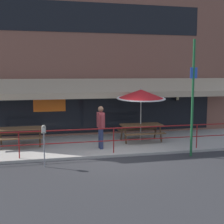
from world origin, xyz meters
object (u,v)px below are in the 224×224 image
object	(u,v)px
street_sign_pole	(193,97)
picnic_table_left	(20,132)
patio_umbrella_centre	(141,94)
pedestrian_walking	(101,125)
picnic_table_centre	(141,128)
parking_meter_near	(44,133)

from	to	relation	value
street_sign_pole	picnic_table_left	bearing A→B (deg)	157.19
patio_umbrella_centre	pedestrian_walking	size ratio (longest dim) A/B	1.39
picnic_table_left	picnic_table_centre	world-z (taller)	same
pedestrian_walking	street_sign_pole	bearing A→B (deg)	-25.80
picnic_table_left	parking_meter_near	bearing A→B (deg)	-71.58
picnic_table_left	parking_meter_near	world-z (taller)	parking_meter_near
pedestrian_walking	street_sign_pole	distance (m)	3.71
patio_umbrella_centre	pedestrian_walking	world-z (taller)	patio_umbrella_centre
picnic_table_centre	patio_umbrella_centre	distance (m)	1.48
street_sign_pole	parking_meter_near	bearing A→B (deg)	-178.35
picnic_table_centre	parking_meter_near	world-z (taller)	parking_meter_near
pedestrian_walking	picnic_table_centre	bearing A→B (deg)	24.51
picnic_table_left	picnic_table_centre	bearing A→B (deg)	-2.56
pedestrian_walking	street_sign_pole	size ratio (longest dim) A/B	0.39
picnic_table_left	pedestrian_walking	bearing A→B (deg)	-19.70
patio_umbrella_centre	picnic_table_left	bearing A→B (deg)	178.12
patio_umbrella_centre	street_sign_pole	xyz separation A→B (m)	(1.18, -2.50, 0.04)
pedestrian_walking	parking_meter_near	bearing A→B (deg)	-143.04
picnic_table_centre	pedestrian_walking	xyz separation A→B (m)	(-1.99, -0.91, 0.35)
picnic_table_centre	pedestrian_walking	bearing A→B (deg)	-155.49
picnic_table_centre	picnic_table_left	bearing A→B (deg)	177.44
patio_umbrella_centre	pedestrian_walking	bearing A→B (deg)	-154.03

